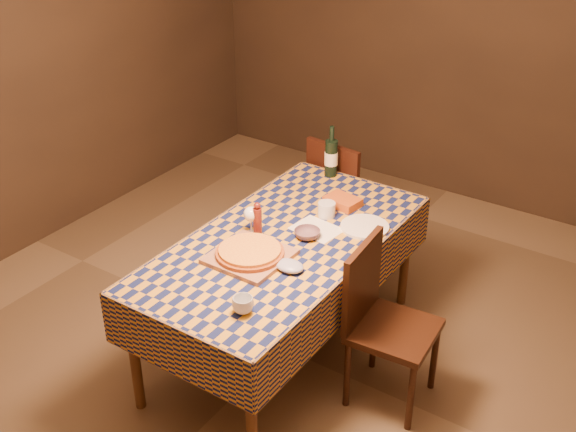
# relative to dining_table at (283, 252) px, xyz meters

# --- Properties ---
(room) EXTENTS (5.00, 5.10, 2.70)m
(room) POSITION_rel_dining_table_xyz_m (0.00, 0.00, 0.66)
(room) COLOR brown
(room) RESTS_ON ground
(dining_table) EXTENTS (0.94, 1.84, 0.77)m
(dining_table) POSITION_rel_dining_table_xyz_m (0.00, 0.00, 0.00)
(dining_table) COLOR brown
(dining_table) RESTS_ON ground
(cutting_board) EXTENTS (0.39, 0.39, 0.02)m
(cutting_board) POSITION_rel_dining_table_xyz_m (-0.04, -0.25, 0.09)
(cutting_board) COLOR #986547
(cutting_board) RESTS_ON dining_table
(pizza) EXTENTS (0.48, 0.48, 0.04)m
(pizza) POSITION_rel_dining_table_xyz_m (-0.04, -0.25, 0.12)
(pizza) COLOR #8F4217
(pizza) RESTS_ON cutting_board
(pepper_mill) EXTENTS (0.05, 0.05, 0.21)m
(pepper_mill) POSITION_rel_dining_table_xyz_m (-0.15, -0.03, 0.17)
(pepper_mill) COLOR #531813
(pepper_mill) RESTS_ON dining_table
(bowl) EXTENTS (0.19, 0.19, 0.05)m
(bowl) POSITION_rel_dining_table_xyz_m (0.10, 0.10, 0.10)
(bowl) COLOR #624652
(bowl) RESTS_ON dining_table
(wine_glass) EXTENTS (0.08, 0.08, 0.17)m
(wine_glass) POSITION_rel_dining_table_xyz_m (-0.19, -0.04, 0.20)
(wine_glass) COLOR white
(wine_glass) RESTS_ON dining_table
(wine_bottle) EXTENTS (0.09, 0.09, 0.34)m
(wine_bottle) POSITION_rel_dining_table_xyz_m (-0.20, 0.85, 0.20)
(wine_bottle) COLOR black
(wine_bottle) RESTS_ON dining_table
(deli_tub) EXTENTS (0.12, 0.12, 0.09)m
(deli_tub) POSITION_rel_dining_table_xyz_m (0.06, 0.37, 0.12)
(deli_tub) COLOR silver
(deli_tub) RESTS_ON dining_table
(takeout_container) EXTENTS (0.22, 0.17, 0.05)m
(takeout_container) POSITION_rel_dining_table_xyz_m (0.07, 0.54, 0.10)
(takeout_container) COLOR #B14D17
(takeout_container) RESTS_ON dining_table
(white_plate) EXTENTS (0.37, 0.37, 0.02)m
(white_plate) POSITION_rel_dining_table_xyz_m (0.31, 0.37, 0.08)
(white_plate) COLOR white
(white_plate) RESTS_ON dining_table
(tumbler) EXTENTS (0.13, 0.13, 0.08)m
(tumbler) POSITION_rel_dining_table_xyz_m (0.21, -0.65, 0.12)
(tumbler) COLOR silver
(tumbler) RESTS_ON dining_table
(flour_patch) EXTENTS (0.29, 0.24, 0.00)m
(flour_patch) POSITION_rel_dining_table_xyz_m (0.09, 0.20, 0.08)
(flour_patch) COLOR white
(flour_patch) RESTS_ON dining_table
(flour_bag) EXTENTS (0.18, 0.15, 0.05)m
(flour_bag) POSITION_rel_dining_table_xyz_m (0.19, -0.22, 0.10)
(flour_bag) COLOR #999FC4
(flour_bag) RESTS_ON dining_table
(chair_far) EXTENTS (0.46, 0.47, 0.93)m
(chair_far) POSITION_rel_dining_table_xyz_m (-0.24, 1.08, -0.17)
(chair_far) COLOR black
(chair_far) RESTS_ON ground
(chair_right) EXTENTS (0.46, 0.45, 0.93)m
(chair_right) POSITION_rel_dining_table_xyz_m (0.63, -0.01, -0.17)
(chair_right) COLOR black
(chair_right) RESTS_ON ground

